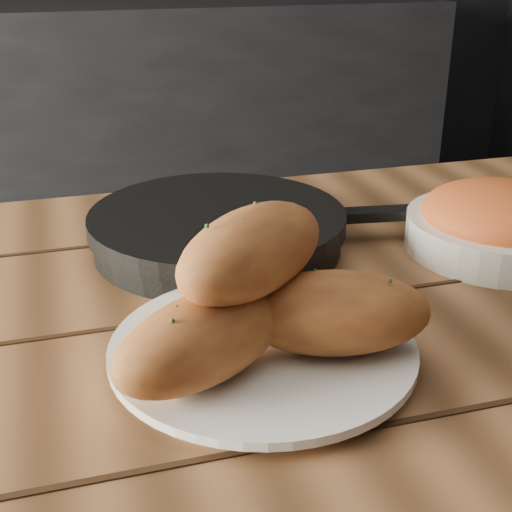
# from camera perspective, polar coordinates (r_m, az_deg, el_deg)

# --- Properties ---
(table) EXTENTS (1.49, 0.98, 0.75)m
(table) POSITION_cam_1_polar(r_m,az_deg,el_deg) (0.66, 1.16, -15.50)
(table) COLOR brown
(table) RESTS_ON ground
(plate) EXTENTS (0.26, 0.26, 0.02)m
(plate) POSITION_cam_1_polar(r_m,az_deg,el_deg) (0.61, 0.53, -7.65)
(plate) COLOR white
(plate) RESTS_ON table
(bread_rolls) EXTENTS (0.29, 0.25, 0.12)m
(bread_rolls) POSITION_cam_1_polar(r_m,az_deg,el_deg) (0.58, 0.10, -3.13)
(bread_rolls) COLOR #B86E33
(bread_rolls) RESTS_ON plate
(skillet) EXTENTS (0.43, 0.29, 0.05)m
(skillet) POSITION_cam_1_polar(r_m,az_deg,el_deg) (0.82, -2.95, 2.17)
(skillet) COLOR black
(skillet) RESTS_ON table
(bowl) EXTENTS (0.21, 0.21, 0.08)m
(bowl) POSITION_cam_1_polar(r_m,az_deg,el_deg) (0.86, 19.06, 2.53)
(bowl) COLOR white
(bowl) RESTS_ON table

